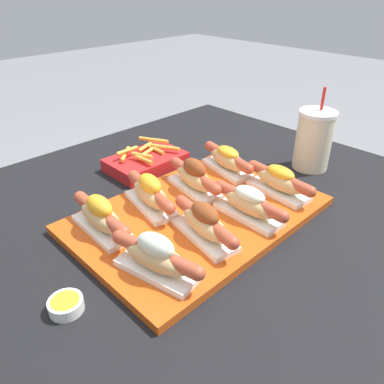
% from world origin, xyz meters
% --- Properties ---
extents(patio_table, '(1.27, 1.06, 0.71)m').
position_xyz_m(patio_table, '(0.00, 0.00, 0.35)').
color(patio_table, black).
rests_on(patio_table, ground_plane).
extents(serving_tray, '(0.54, 0.36, 0.02)m').
position_xyz_m(serving_tray, '(0.01, -0.04, 0.72)').
color(serving_tray, '#CC4C14').
rests_on(serving_tray, patio_table).
extents(hot_dog_0, '(0.09, 0.19, 0.08)m').
position_xyz_m(hot_dog_0, '(-0.18, -0.12, 0.76)').
color(hot_dog_0, white).
rests_on(hot_dog_0, serving_tray).
extents(hot_dog_1, '(0.09, 0.19, 0.08)m').
position_xyz_m(hot_dog_1, '(-0.05, -0.11, 0.76)').
color(hot_dog_1, white).
rests_on(hot_dog_1, serving_tray).
extents(hot_dog_2, '(0.06, 0.20, 0.07)m').
position_xyz_m(hot_dog_2, '(0.07, -0.13, 0.76)').
color(hot_dog_2, white).
rests_on(hot_dog_2, serving_tray).
extents(hot_dog_3, '(0.07, 0.20, 0.07)m').
position_xyz_m(hot_dog_3, '(0.20, -0.11, 0.76)').
color(hot_dog_3, white).
rests_on(hot_dog_3, serving_tray).
extents(hot_dog_4, '(0.07, 0.20, 0.08)m').
position_xyz_m(hot_dog_4, '(-0.18, 0.05, 0.76)').
color(hot_dog_4, white).
rests_on(hot_dog_4, serving_tray).
extents(hot_dog_5, '(0.09, 0.19, 0.08)m').
position_xyz_m(hot_dog_5, '(-0.06, 0.05, 0.76)').
color(hot_dog_5, white).
rests_on(hot_dog_5, serving_tray).
extents(hot_dog_6, '(0.09, 0.19, 0.08)m').
position_xyz_m(hot_dog_6, '(0.07, 0.04, 0.76)').
color(hot_dog_6, white).
rests_on(hot_dog_6, serving_tray).
extents(hot_dog_7, '(0.09, 0.19, 0.07)m').
position_xyz_m(hot_dog_7, '(0.20, 0.05, 0.76)').
color(hot_dog_7, white).
rests_on(hot_dog_7, serving_tray).
extents(sauce_bowl, '(0.06, 0.06, 0.02)m').
position_xyz_m(sauce_bowl, '(-0.33, -0.07, 0.72)').
color(sauce_bowl, white).
rests_on(sauce_bowl, patio_table).
extents(drink_cup, '(0.10, 0.10, 0.22)m').
position_xyz_m(drink_cup, '(0.41, -0.08, 0.79)').
color(drink_cup, beige).
rests_on(drink_cup, patio_table).
extents(fries_basket, '(0.21, 0.15, 0.06)m').
position_xyz_m(fries_basket, '(0.08, 0.24, 0.73)').
color(fries_basket, red).
rests_on(fries_basket, patio_table).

